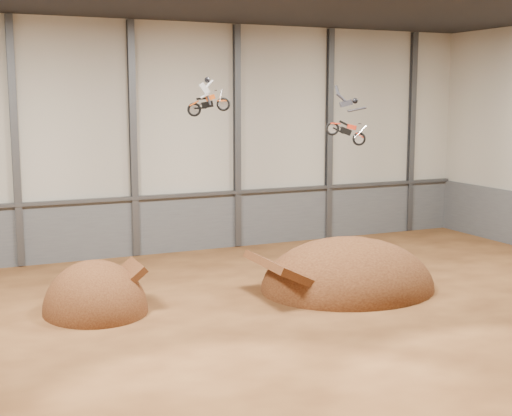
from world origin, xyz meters
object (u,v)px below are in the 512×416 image
at_px(takeoff_ramp, 96,311).
at_px(landing_ramp, 348,289).
at_px(fmx_rider_b, 344,116).
at_px(fmx_rider_a, 210,94).

xyz_separation_m(takeoff_ramp, landing_ramp, (12.35, -1.31, 0.00)).
xyz_separation_m(landing_ramp, fmx_rider_b, (0.02, 0.71, 8.60)).
xyz_separation_m(takeoff_ramp, fmx_rider_b, (12.37, -0.61, 8.60)).
distance_m(landing_ramp, fmx_rider_b, 8.63).
bearing_deg(landing_ramp, fmx_rider_b, 88.78).
distance_m(takeoff_ramp, landing_ramp, 12.42).
bearing_deg(fmx_rider_b, fmx_rider_a, -155.62).
bearing_deg(fmx_rider_a, landing_ramp, 10.31).
height_order(takeoff_ramp, fmx_rider_b, fmx_rider_b).
distance_m(takeoff_ramp, fmx_rider_b, 15.08).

